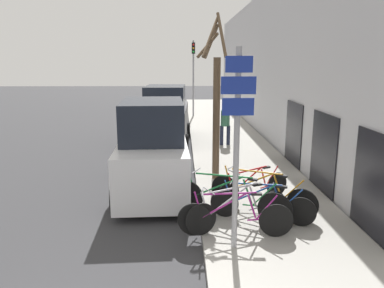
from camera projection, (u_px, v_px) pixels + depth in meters
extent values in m
plane|color=#333335|center=(167.00, 151.00, 14.63)|extent=(80.00, 80.00, 0.00)
cube|color=#9E9B93|center=(225.00, 135.00, 17.41)|extent=(3.20, 32.00, 0.15)
cube|color=#BCBCC1|center=(265.00, 66.00, 16.77)|extent=(0.20, 32.00, 6.50)
cube|color=black|center=(375.00, 186.00, 7.01)|extent=(0.03, 1.66, 2.00)
cube|color=black|center=(323.00, 152.00, 9.57)|extent=(0.03, 1.66, 2.00)
cube|color=black|center=(293.00, 133.00, 12.12)|extent=(0.03, 1.66, 2.00)
cylinder|color=#939399|center=(236.00, 152.00, 6.41)|extent=(0.10, 0.10, 3.52)
cube|color=navy|center=(239.00, 64.00, 6.03)|extent=(0.45, 0.02, 0.27)
cube|color=navy|center=(239.00, 85.00, 6.10)|extent=(0.58, 0.02, 0.29)
cube|color=navy|center=(238.00, 107.00, 6.18)|extent=(0.53, 0.02, 0.29)
cylinder|color=black|center=(194.00, 219.00, 7.14)|extent=(0.66, 0.07, 0.65)
cylinder|color=black|center=(276.00, 221.00, 7.09)|extent=(0.66, 0.07, 0.65)
cylinder|color=#8C1E72|center=(225.00, 205.00, 7.06)|extent=(0.87, 0.09, 0.54)
cylinder|color=#8C1E72|center=(230.00, 194.00, 7.00)|extent=(1.01, 0.10, 0.09)
cylinder|color=#8C1E72|center=(252.00, 206.00, 7.05)|extent=(0.19, 0.05, 0.47)
cylinder|color=#8C1E72|center=(262.00, 219.00, 7.09)|extent=(0.54, 0.06, 0.08)
cylinder|color=#8C1E72|center=(266.00, 208.00, 7.04)|extent=(0.41, 0.05, 0.52)
cylinder|color=#8C1E72|center=(199.00, 206.00, 7.08)|extent=(0.19, 0.04, 0.57)
cube|color=black|center=(257.00, 194.00, 6.99)|extent=(0.20, 0.09, 0.04)
cylinder|color=#99999E|center=(203.00, 192.00, 7.02)|extent=(0.05, 0.44, 0.02)
cylinder|color=black|center=(201.00, 219.00, 7.15)|extent=(0.61, 0.29, 0.65)
cylinder|color=black|center=(273.00, 206.00, 7.83)|extent=(0.61, 0.29, 0.65)
cylinder|color=#B7B7BC|center=(230.00, 200.00, 7.34)|extent=(0.88, 0.40, 0.53)
cylinder|color=#B7B7BC|center=(234.00, 188.00, 7.33)|extent=(1.02, 0.46, 0.08)
cylinder|color=#B7B7BC|center=(253.00, 197.00, 7.57)|extent=(0.20, 0.11, 0.47)
cylinder|color=#B7B7BC|center=(261.00, 207.00, 7.71)|extent=(0.55, 0.26, 0.08)
cylinder|color=#B7B7BC|center=(265.00, 196.00, 7.70)|extent=(0.42, 0.20, 0.52)
cylinder|color=#B7B7BC|center=(205.00, 205.00, 7.13)|extent=(0.20, 0.11, 0.56)
cube|color=black|center=(257.00, 185.00, 7.55)|extent=(0.22, 0.15, 0.04)
cylinder|color=#99999E|center=(209.00, 191.00, 7.10)|extent=(0.19, 0.41, 0.02)
cylinder|color=black|center=(224.00, 203.00, 8.02)|extent=(0.59, 0.23, 0.61)
cylinder|color=black|center=(301.00, 212.00, 7.56)|extent=(0.59, 0.23, 0.61)
cylinder|color=#1E4799|center=(253.00, 194.00, 7.78)|extent=(0.85, 0.32, 0.51)
cylinder|color=#1E4799|center=(257.00, 184.00, 7.72)|extent=(0.99, 0.37, 0.08)
cylinder|color=#1E4799|center=(278.00, 197.00, 7.64)|extent=(0.19, 0.10, 0.44)
cylinder|color=#1E4799|center=(287.00, 209.00, 7.63)|extent=(0.54, 0.21, 0.07)
cylinder|color=#1E4799|center=(292.00, 200.00, 7.57)|extent=(0.40, 0.16, 0.49)
cylinder|color=#1E4799|center=(228.00, 192.00, 7.94)|extent=(0.19, 0.09, 0.53)
cube|color=black|center=(282.00, 187.00, 7.57)|extent=(0.22, 0.14, 0.04)
cylinder|color=#99999E|center=(232.00, 181.00, 7.86)|extent=(0.16, 0.42, 0.02)
cylinder|color=black|center=(188.00, 196.00, 8.29)|extent=(0.66, 0.34, 0.72)
cylinder|color=black|center=(275.00, 210.00, 7.53)|extent=(0.66, 0.34, 0.72)
cylinder|color=#197233|center=(219.00, 186.00, 7.94)|extent=(0.99, 0.49, 0.59)
cylinder|color=#197233|center=(223.00, 175.00, 7.84)|extent=(1.15, 0.57, 0.09)
cylinder|color=#197233|center=(248.00, 191.00, 7.69)|extent=(0.22, 0.13, 0.51)
cylinder|color=#197233|center=(259.00, 206.00, 7.66)|extent=(0.62, 0.31, 0.08)
cylinder|color=#197233|center=(264.00, 195.00, 7.57)|extent=(0.47, 0.24, 0.57)
cylinder|color=#197233|center=(192.00, 184.00, 8.19)|extent=(0.22, 0.12, 0.62)
cube|color=black|center=(253.00, 180.00, 7.60)|extent=(0.22, 0.16, 0.04)
cylinder|color=#99999E|center=(196.00, 171.00, 8.08)|extent=(0.21, 0.41, 0.02)
cylinder|color=black|center=(225.00, 189.00, 8.77)|extent=(0.59, 0.40, 0.68)
cylinder|color=black|center=(302.00, 204.00, 7.86)|extent=(0.59, 0.40, 0.68)
cylinder|color=orange|center=(252.00, 181.00, 8.36)|extent=(0.87, 0.58, 0.56)
cylinder|color=orange|center=(257.00, 172.00, 8.26)|extent=(1.01, 0.67, 0.09)
cylinder|color=orange|center=(278.00, 187.00, 8.07)|extent=(0.20, 0.15, 0.49)
cylinder|color=orange|center=(287.00, 200.00, 8.01)|extent=(0.55, 0.37, 0.08)
cylinder|color=orange|center=(292.00, 191.00, 7.91)|extent=(0.42, 0.28, 0.55)
cylinder|color=orange|center=(228.00, 178.00, 8.67)|extent=(0.20, 0.14, 0.59)
cube|color=black|center=(283.00, 176.00, 7.97)|extent=(0.21, 0.18, 0.04)
cylinder|color=#99999E|center=(232.00, 167.00, 8.56)|extent=(0.26, 0.38, 0.02)
cylinder|color=black|center=(228.00, 195.00, 8.49)|extent=(0.56, 0.33, 0.62)
cylinder|color=black|center=(277.00, 185.00, 9.22)|extent=(0.56, 0.33, 0.62)
cylinder|color=red|center=(248.00, 179.00, 8.70)|extent=(0.75, 0.44, 0.51)
cylinder|color=red|center=(250.00, 170.00, 8.69)|extent=(0.86, 0.50, 0.08)
cylinder|color=red|center=(263.00, 177.00, 8.94)|extent=(0.18, 0.12, 0.44)
cylinder|color=red|center=(269.00, 185.00, 9.09)|extent=(0.47, 0.28, 0.07)
cylinder|color=red|center=(272.00, 177.00, 9.08)|extent=(0.36, 0.22, 0.50)
cylinder|color=red|center=(231.00, 184.00, 8.47)|extent=(0.17, 0.12, 0.53)
cube|color=black|center=(266.00, 167.00, 8.93)|extent=(0.21, 0.17, 0.04)
cylinder|color=#99999E|center=(234.00, 172.00, 8.45)|extent=(0.23, 0.40, 0.02)
cube|color=silver|center=(154.00, 161.00, 10.07)|extent=(1.89, 4.60, 1.27)
cube|color=black|center=(153.00, 120.00, 9.65)|extent=(1.63, 2.42, 1.01)
cylinder|color=black|center=(128.00, 165.00, 11.49)|extent=(0.25, 0.64, 0.64)
cylinder|color=black|center=(183.00, 164.00, 11.61)|extent=(0.25, 0.64, 0.64)
cylinder|color=black|center=(116.00, 197.00, 8.75)|extent=(0.25, 0.64, 0.64)
cylinder|color=black|center=(188.00, 196.00, 8.87)|extent=(0.25, 0.64, 0.64)
cube|color=black|center=(166.00, 123.00, 15.75)|extent=(1.91, 4.44, 1.39)
cube|color=black|center=(165.00, 97.00, 15.34)|extent=(1.65, 2.33, 0.88)
cylinder|color=black|center=(150.00, 130.00, 17.20)|extent=(0.25, 0.69, 0.68)
cylinder|color=black|center=(187.00, 130.00, 17.18)|extent=(0.25, 0.69, 0.68)
cylinder|color=black|center=(141.00, 143.00, 14.56)|extent=(0.25, 0.69, 0.68)
cylinder|color=black|center=(186.00, 143.00, 14.53)|extent=(0.25, 0.69, 0.68)
cylinder|color=#1E2338|center=(222.00, 135.00, 14.98)|extent=(0.14, 0.14, 0.77)
cylinder|color=#1E2338|center=(228.00, 135.00, 15.01)|extent=(0.14, 0.14, 0.77)
cylinder|color=#33664C|center=(225.00, 118.00, 14.85)|extent=(0.35, 0.35, 0.61)
sphere|color=tan|center=(225.00, 108.00, 14.76)|extent=(0.21, 0.21, 0.21)
cylinder|color=brown|center=(216.00, 120.00, 10.40)|extent=(0.20, 0.20, 3.39)
cylinder|color=brown|center=(211.00, 43.00, 10.51)|extent=(0.34, 1.24, 0.89)
cylinder|color=brown|center=(222.00, 34.00, 9.40)|extent=(0.20, 1.11, 1.18)
cylinder|color=brown|center=(211.00, 36.00, 9.38)|extent=(0.53, 1.17, 1.08)
cylinder|color=brown|center=(208.00, 45.00, 9.67)|extent=(0.64, 0.67, 0.67)
cylinder|color=#939399|center=(193.00, 79.00, 22.56)|extent=(0.10, 0.10, 4.50)
cube|color=black|center=(193.00, 48.00, 22.07)|extent=(0.20, 0.16, 0.64)
sphere|color=red|center=(193.00, 45.00, 21.94)|extent=(0.11, 0.11, 0.11)
sphere|color=orange|center=(193.00, 48.00, 21.98)|extent=(0.11, 0.11, 0.11)
sphere|color=green|center=(193.00, 52.00, 22.03)|extent=(0.11, 0.11, 0.11)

